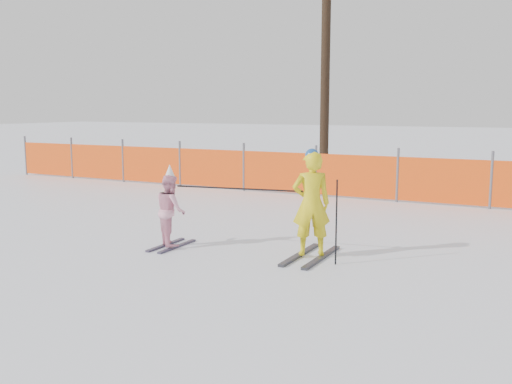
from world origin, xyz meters
The scene contains 6 objects.
ground centered at (0.00, 0.00, 0.00)m, with size 120.00×120.00×0.00m, color white.
adult centered at (0.60, 1.08, 0.79)m, with size 0.66×1.37×1.59m.
child centered at (-1.59, 0.70, 0.59)m, with size 0.68×0.96×1.30m.
ski_poles centered at (0.08, 0.89, 0.83)m, with size 2.53×0.36×1.19m.
safety_fence centered at (-3.42, 6.56, 0.56)m, with size 16.06×0.06×1.25m.
tree_trunks centered at (2.48, 10.78, 2.94)m, with size 10.98×2.32×6.05m.
Camera 1 is at (3.54, -6.49, 2.17)m, focal length 40.00 mm.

